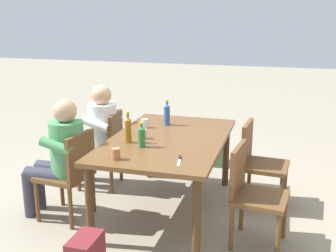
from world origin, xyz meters
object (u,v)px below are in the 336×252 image
(chair_near_right, at_px, (71,171))
(person_in_plaid_shirt, at_px, (60,153))
(bottle_blue, at_px, (167,114))
(cup_glass, at_px, (145,123))
(bottle_green, at_px, (142,136))
(chair_near_left, at_px, (106,146))
(person_in_white_shirt, at_px, (96,131))
(bottle_amber, at_px, (128,129))
(dining_table, at_px, (168,146))
(cup_terracotta, at_px, (116,154))
(chair_far_left, at_px, (258,160))
(backpack_by_near_side, at_px, (218,148))
(chair_far_right, at_px, (251,190))
(table_knife, at_px, (179,160))
(cup_steel, at_px, (143,134))

(chair_near_right, xyz_separation_m, person_in_plaid_shirt, (-0.01, -0.11, 0.17))
(bottle_blue, height_order, cup_glass, bottle_blue)
(bottle_blue, bearing_deg, bottle_green, -0.70)
(chair_near_left, height_order, bottle_green, bottle_green)
(chair_near_left, relative_size, person_in_white_shirt, 0.74)
(bottle_green, xyz_separation_m, bottle_amber, (-0.09, -0.17, 0.03))
(dining_table, bearing_deg, cup_glass, -131.46)
(cup_terracotta, bearing_deg, person_in_white_shirt, -147.36)
(chair_far_left, relative_size, backpack_by_near_side, 2.01)
(bottle_green, xyz_separation_m, cup_terracotta, (0.37, -0.10, -0.05))
(chair_far_right, bearing_deg, person_in_white_shirt, -113.61)
(bottle_amber, distance_m, cup_terracotta, 0.48)
(chair_far_left, relative_size, person_in_plaid_shirt, 0.74)
(chair_near_right, relative_size, bottle_amber, 2.91)
(chair_far_left, height_order, cup_terracotta, chair_far_left)
(chair_near_left, relative_size, person_in_plaid_shirt, 0.74)
(bottle_green, bearing_deg, chair_far_left, 126.33)
(chair_near_right, xyz_separation_m, cup_terracotta, (0.29, 0.59, 0.33))
(chair_near_left, relative_size, chair_near_right, 1.00)
(bottle_green, relative_size, table_knife, 0.98)
(bottle_blue, height_order, table_knife, bottle_blue)
(chair_near_left, bearing_deg, table_knife, 48.09)
(cup_terracotta, height_order, backpack_by_near_side, cup_terracotta)
(person_in_plaid_shirt, relative_size, cup_terracotta, 12.35)
(person_in_white_shirt, xyz_separation_m, bottle_amber, (0.63, 0.63, 0.24))
(cup_terracotta, xyz_separation_m, table_knife, (-0.11, 0.51, -0.04))
(dining_table, relative_size, chair_far_left, 2.02)
(backpack_by_near_side, bearing_deg, bottle_green, -12.85)
(chair_far_right, bearing_deg, bottle_green, -93.40)
(person_in_white_shirt, relative_size, table_knife, 4.92)
(bottle_green, height_order, cup_steel, bottle_green)
(chair_far_right, bearing_deg, backpack_by_near_side, -162.83)
(table_knife, bearing_deg, person_in_white_shirt, -129.01)
(dining_table, xyz_separation_m, bottle_blue, (-0.46, -0.14, 0.20))
(person_in_plaid_shirt, relative_size, bottle_green, 5.04)
(chair_far_right, xyz_separation_m, chair_far_left, (-0.79, -0.00, 0.00))
(cup_glass, bearing_deg, cup_steel, 16.11)
(chair_far_left, xyz_separation_m, bottle_amber, (0.64, -1.16, 0.41))
(dining_table, bearing_deg, cup_steel, -70.13)
(dining_table, height_order, backpack_by_near_side, dining_table)
(bottle_blue, bearing_deg, chair_near_right, -38.86)
(person_in_white_shirt, distance_m, bottle_amber, 0.92)
(cup_glass, distance_m, backpack_by_near_side, 1.46)
(cup_glass, bearing_deg, cup_terracotta, 5.26)
(person_in_plaid_shirt, xyz_separation_m, backpack_by_near_side, (-1.88, 1.21, -0.45))
(bottle_amber, height_order, table_knife, bottle_amber)
(chair_far_left, height_order, bottle_amber, bottle_amber)
(chair_near_right, xyz_separation_m, bottle_amber, (-0.17, 0.52, 0.41))
(chair_near_right, relative_size, backpack_by_near_side, 2.01)
(cup_steel, bearing_deg, table_knife, 44.35)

